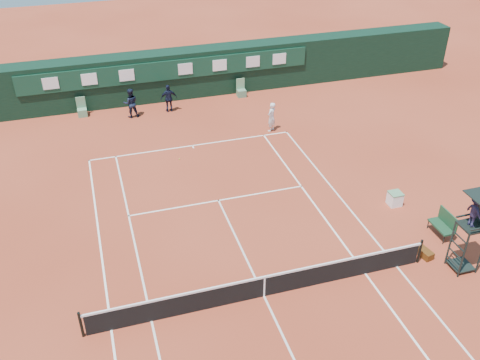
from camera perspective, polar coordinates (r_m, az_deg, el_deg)
name	(u,v)px	position (r m, az deg, el deg)	size (l,w,h in m)	color
ground	(264,296)	(19.96, 2.57, -12.27)	(90.00, 90.00, 0.00)	#AC4228
court_lines	(264,296)	(19.95, 2.57, -12.25)	(11.05, 23.85, 0.01)	white
tennis_net	(264,286)	(19.60, 2.60, -11.21)	(12.90, 0.10, 1.10)	black
back_wall	(168,75)	(34.75, -7.74, 11.06)	(40.00, 1.65, 3.00)	black
linesman_chair_left	(82,111)	(33.69, -16.48, 7.08)	(0.55, 0.50, 1.15)	#5E9067
linesman_chair_right	(241,92)	(34.99, 0.13, 9.41)	(0.55, 0.50, 1.15)	#54805F
umpire_chair	(474,217)	(21.28, 23.73, -3.64)	(0.96, 0.95, 3.42)	black
player_bench	(444,223)	(23.85, 20.96, -4.32)	(0.55, 1.20, 1.10)	#173A23
tennis_bag	(423,252)	(22.73, 18.98, -7.29)	(0.37, 0.84, 0.31)	black
cooler	(395,199)	(25.22, 16.19, -1.92)	(0.57, 0.57, 0.65)	white
tennis_ball	(179,159)	(27.98, -6.48, 2.23)	(0.07, 0.07, 0.07)	#A8C62E
player	(271,117)	(30.39, 3.37, 6.73)	(0.63, 0.41, 1.72)	silver
ball_kid_left	(131,103)	(32.61, -11.58, 8.05)	(0.87, 0.68, 1.79)	black
ball_kid_right	(169,98)	(32.96, -7.60, 8.63)	(1.01, 0.42, 1.72)	black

